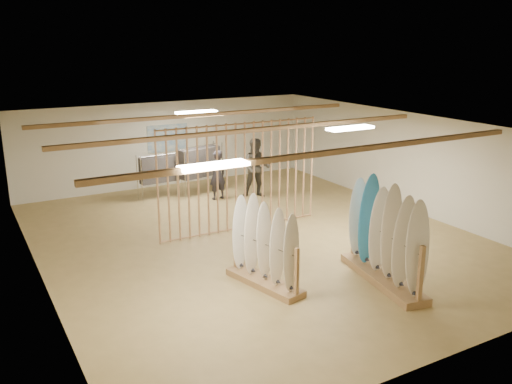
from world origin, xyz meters
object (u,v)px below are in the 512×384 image
clothing_rack_a (159,169)px  shopper_b (257,164)px  shopper_a (217,172)px  rack_left (264,258)px  rack_right (384,249)px  clothing_rack_b (200,162)px

clothing_rack_a → shopper_b: shopper_b is taller
shopper_a → shopper_b: (1.17, -0.39, 0.17)m
rack_left → shopper_a: 6.29m
clothing_rack_a → rack_right: bearing=-80.7°
rack_left → shopper_b: 6.39m
rack_right → shopper_a: (-0.35, 7.02, 0.18)m
rack_right → rack_left: bearing=165.4°
shopper_b → rack_right: bearing=-71.5°
shopper_a → clothing_rack_a: bearing=-36.6°
shopper_b → clothing_rack_b: bearing=166.8°
shopper_b → shopper_a: bearing=-172.7°
clothing_rack_a → shopper_b: bearing=-30.8°
rack_left → rack_right: 2.42m
rack_left → clothing_rack_b: rack_left is taller
clothing_rack_b → shopper_b: (1.42, -1.14, 0.00)m
rack_right → clothing_rack_a: rack_right is taller
rack_left → shopper_b: (3.01, 5.62, 0.45)m
clothing_rack_a → shopper_a: (1.50, -0.98, -0.04)m
rack_left → clothing_rack_a: (0.34, 6.99, 0.31)m
clothing_rack_a → shopper_a: 1.79m
clothing_rack_a → clothing_rack_b: clothing_rack_b is taller
shopper_a → shopper_b: 1.24m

